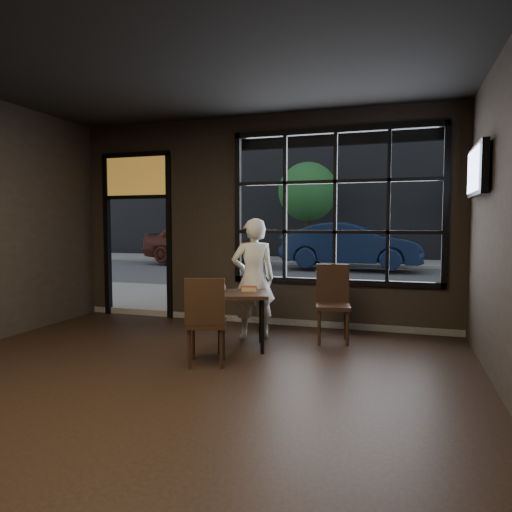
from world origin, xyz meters
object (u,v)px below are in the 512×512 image
(cafe_table, at_px, (241,320))
(navy_car, at_px, (351,245))
(man, at_px, (253,279))
(chair_near, at_px, (207,320))

(cafe_table, relative_size, navy_car, 0.15)
(man, height_order, navy_car, man)
(man, distance_m, navy_car, 9.60)
(chair_near, bearing_deg, cafe_table, -119.59)
(navy_car, bearing_deg, chair_near, 178.50)
(chair_near, relative_size, man, 0.60)
(man, relative_size, navy_car, 0.36)
(cafe_table, height_order, navy_car, navy_car)
(chair_near, distance_m, navy_car, 10.87)
(navy_car, bearing_deg, man, 179.00)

